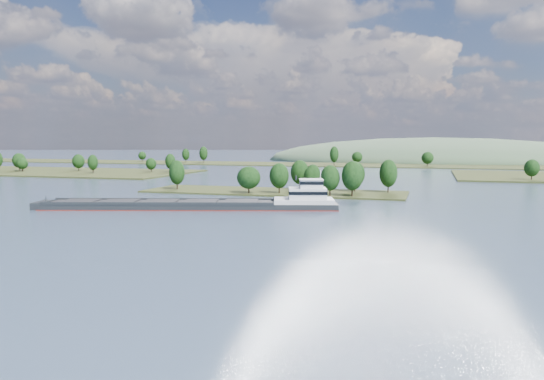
% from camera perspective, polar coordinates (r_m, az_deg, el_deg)
% --- Properties ---
extents(ground, '(1800.00, 1800.00, 0.00)m').
position_cam_1_polar(ground, '(147.19, -6.55, -2.53)').
color(ground, '#3A4F65').
rests_on(ground, ground).
extents(tree_island, '(100.00, 30.03, 13.57)m').
position_cam_1_polar(tree_island, '(200.06, 2.13, 0.78)').
color(tree_island, '#2B3216').
rests_on(tree_island, ground).
extents(back_shoreline, '(900.00, 60.00, 15.67)m').
position_cam_1_polar(back_shoreline, '(416.85, 10.15, 2.70)').
color(back_shoreline, '#2B3216').
rests_on(back_shoreline, ground).
extents(hill_west, '(320.00, 160.00, 44.00)m').
position_cam_1_polar(hill_west, '(514.17, 17.04, 2.98)').
color(hill_west, '#435C3F').
rests_on(hill_west, ground).
extents(cargo_barge, '(88.38, 34.54, 12.03)m').
position_cam_1_polar(cargo_barge, '(157.56, -6.86, -1.45)').
color(cargo_barge, black).
rests_on(cargo_barge, ground).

